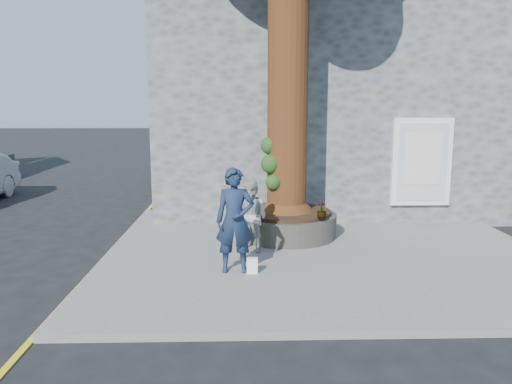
{
  "coord_description": "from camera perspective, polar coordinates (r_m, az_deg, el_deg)",
  "views": [
    {
      "loc": [
        -0.21,
        -9.23,
        3.12
      ],
      "look_at": [
        0.08,
        1.43,
        1.25
      ],
      "focal_mm": 35.0,
      "sensor_mm": 36.0,
      "label": 1
    }
  ],
  "objects": [
    {
      "name": "woman",
      "position": [
        10.23,
        -0.51,
        -2.8
      ],
      "size": [
        0.92,
        0.89,
        1.49
      ],
      "primitive_type": "imported",
      "rotation": [
        0.0,
        0.0,
        -0.66
      ],
      "color": "#ACABA5",
      "rests_on": "pavement"
    },
    {
      "name": "pavement",
      "position": [
        10.81,
        7.65,
        -6.59
      ],
      "size": [
        9.0,
        8.0,
        0.12
      ],
      "primitive_type": "cube",
      "color": "slate",
      "rests_on": "ground"
    },
    {
      "name": "plant_b",
      "position": [
        10.61,
        -0.66,
        -1.94
      ],
      "size": [
        0.33,
        0.33,
        0.43
      ],
      "primitive_type": "imported",
      "rotation": [
        0.0,
        0.0,
        2.44
      ],
      "color": "gray",
      "rests_on": "planter"
    },
    {
      "name": "stone_shop",
      "position": [
        16.65,
        7.93,
        9.97
      ],
      "size": [
        10.3,
        8.3,
        6.3
      ],
      "color": "#4D5052",
      "rests_on": "ground"
    },
    {
      "name": "yellow_line",
      "position": [
        11.06,
        -16.49,
        -6.84
      ],
      "size": [
        0.1,
        30.0,
        0.01
      ],
      "primitive_type": "cube",
      "color": "yellow",
      "rests_on": "ground"
    },
    {
      "name": "plant_c",
      "position": [
        10.75,
        7.49,
        -2.04
      ],
      "size": [
        0.21,
        0.21,
        0.37
      ],
      "primitive_type": "imported",
      "rotation": [
        0.0,
        0.0,
        3.14
      ],
      "color": "gray",
      "rests_on": "planter"
    },
    {
      "name": "plant_d",
      "position": [
        11.65,
        2.32,
        -1.26
      ],
      "size": [
        0.29,
        0.31,
        0.28
      ],
      "primitive_type": "imported",
      "rotation": [
        0.0,
        0.0,
        5.03
      ],
      "color": "gray",
      "rests_on": "planter"
    },
    {
      "name": "ground",
      "position": [
        9.74,
        -0.25,
        -8.73
      ],
      "size": [
        120.0,
        120.0,
        0.0
      ],
      "primitive_type": "plane",
      "color": "black",
      "rests_on": "ground"
    },
    {
      "name": "man",
      "position": [
        8.97,
        -2.43,
        -3.26
      ],
      "size": [
        0.7,
        0.46,
        1.9
      ],
      "primitive_type": "imported",
      "rotation": [
        0.0,
        0.0,
        0.01
      ],
      "color": "#16233C",
      "rests_on": "pavement"
    },
    {
      "name": "planter",
      "position": [
        11.59,
        3.49,
        -3.58
      ],
      "size": [
        2.3,
        2.3,
        0.6
      ],
      "color": "black",
      "rests_on": "pavement"
    },
    {
      "name": "shopping_bag",
      "position": [
        9.09,
        -0.44,
        -8.4
      ],
      "size": [
        0.2,
        0.13,
        0.28
      ],
      "primitive_type": "cube",
      "rotation": [
        0.0,
        0.0,
        -0.03
      ],
      "color": "white",
      "rests_on": "pavement"
    },
    {
      "name": "plant_a",
      "position": [
        12.1,
        -0.78,
        -0.57
      ],
      "size": [
        0.24,
        0.24,
        0.39
      ],
      "primitive_type": "imported",
      "rotation": [
        0.0,
        0.0,
        0.72
      ],
      "color": "gray",
      "rests_on": "planter"
    }
  ]
}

